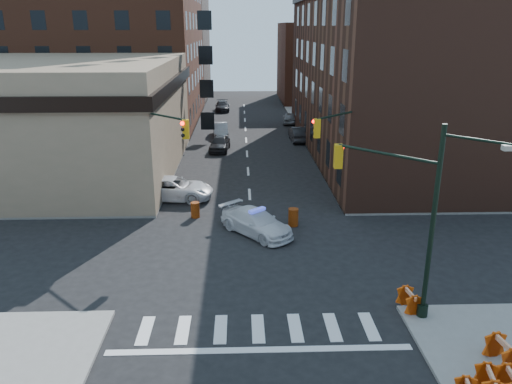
{
  "coord_description": "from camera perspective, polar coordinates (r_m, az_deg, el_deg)",
  "views": [
    {
      "loc": [
        -0.64,
        -24.01,
        11.53
      ],
      "look_at": [
        0.27,
        3.93,
        2.2
      ],
      "focal_mm": 35.0,
      "sensor_mm": 36.0,
      "label": 1
    }
  ],
  "objects": [
    {
      "name": "pedestrian_c",
      "position": [
        37.16,
        -18.61,
        0.93
      ],
      "size": [
        0.9,
        0.98,
        1.61
      ],
      "primitive_type": "imported",
      "rotation": [
        0.0,
        0.0,
        0.88
      ],
      "color": "black",
      "rests_on": "sidewalk_nw"
    },
    {
      "name": "commercial_row_ne",
      "position": [
        48.68,
        14.78,
        12.53
      ],
      "size": [
        14.0,
        34.0,
        14.0
      ],
      "primitive_type": "cube",
      "color": "#48281C",
      "rests_on": "ground"
    },
    {
      "name": "parked_car_wnear",
      "position": [
        48.63,
        -4.17,
        5.59
      ],
      "size": [
        2.13,
        4.52,
        1.49
      ],
      "primitive_type": "imported",
      "rotation": [
        0.0,
        0.0,
        -0.09
      ],
      "color": "black",
      "rests_on": "ground"
    },
    {
      "name": "signal_pole_nw",
      "position": [
        30.66,
        -11.63,
        4.51
      ],
      "size": [
        3.58,
        3.67,
        8.0
      ],
      "rotation": [
        0.0,
        0.0,
        -0.79
      ],
      "color": "black",
      "rests_on": "sidewalk_nw"
    },
    {
      "name": "pedestrian_a",
      "position": [
        34.03,
        -12.28,
        0.08
      ],
      "size": [
        0.75,
        0.59,
        1.79
      ],
      "primitive_type": "imported",
      "rotation": [
        0.0,
        0.0,
        -0.28
      ],
      "color": "black",
      "rests_on": "sidewalk_nw"
    },
    {
      "name": "sidewalk_nw",
      "position": [
        62.07,
        -23.09,
        6.35
      ],
      "size": [
        34.0,
        54.5,
        0.15
      ],
      "primitive_type": "cube",
      "color": "gray",
      "rests_on": "ground"
    },
    {
      "name": "ground",
      "position": [
        26.64,
        -0.3,
        -7.19
      ],
      "size": [
        140.0,
        140.0,
        0.0
      ],
      "primitive_type": "plane",
      "color": "black",
      "rests_on": "ground"
    },
    {
      "name": "parked_car_wfar",
      "position": [
        55.17,
        -4.08,
        7.11
      ],
      "size": [
        1.88,
        4.5,
        1.44
      ],
      "primitive_type": "imported",
      "rotation": [
        0.0,
        0.0,
        0.08
      ],
      "color": "#9C9FA5",
      "rests_on": "ground"
    },
    {
      "name": "barricade_se_b",
      "position": [
        20.32,
        26.36,
        -16.16
      ],
      "size": [
        0.8,
        1.35,
        0.96
      ],
      "primitive_type": null,
      "rotation": [
        0.0,
        0.0,
        1.7
      ],
      "color": "#CC6909",
      "rests_on": "sidewalk_se"
    },
    {
      "name": "filler_ne",
      "position": [
        83.49,
        8.51,
        14.46
      ],
      "size": [
        16.0,
        16.0,
        12.0
      ],
      "primitive_type": "cube",
      "color": "#582C1B",
      "rests_on": "ground"
    },
    {
      "name": "sidewalk_ne",
      "position": [
        62.54,
        20.53,
        6.73
      ],
      "size": [
        34.0,
        54.5,
        0.15
      ],
      "primitive_type": "cube",
      "color": "gray",
      "rests_on": "ground"
    },
    {
      "name": "parked_car_enear",
      "position": [
        52.89,
        4.88,
        6.65
      ],
      "size": [
        1.81,
        4.73,
        1.54
      ],
      "primitive_type": "imported",
      "rotation": [
        0.0,
        0.0,
        3.18
      ],
      "color": "black",
      "rests_on": "ground"
    },
    {
      "name": "barricade_se_a",
      "position": [
        22.39,
        17.1,
        -11.74
      ],
      "size": [
        0.71,
        1.19,
        0.85
      ],
      "primitive_type": null,
      "rotation": [
        0.0,
        0.0,
        1.7
      ],
      "color": "#C34109",
      "rests_on": "sidewalk_se"
    },
    {
      "name": "parked_car_efar",
      "position": [
        62.53,
        3.84,
        8.42
      ],
      "size": [
        1.97,
        4.14,
        1.37
      ],
      "primitive_type": "imported",
      "rotation": [
        0.0,
        0.0,
        3.05
      ],
      "color": "gray",
      "rests_on": "ground"
    },
    {
      "name": "barrel_road",
      "position": [
        30.25,
        4.28,
        -2.89
      ],
      "size": [
        0.81,
        0.81,
        1.09
      ],
      "primitive_type": "cylinder",
      "rotation": [
        0.0,
        0.0,
        -0.43
      ],
      "color": "#D7440A",
      "rests_on": "ground"
    },
    {
      "name": "filler_nw",
      "position": [
        87.44,
        -12.45,
        15.73
      ],
      "size": [
        20.0,
        18.0,
        16.0
      ],
      "primitive_type": "cube",
      "color": "brown",
      "rests_on": "ground"
    },
    {
      "name": "tree_ne_far",
      "position": [
        59.13,
        6.17,
        10.53
      ],
      "size": [
        3.0,
        3.0,
        4.85
      ],
      "color": "black",
      "rests_on": "sidewalk_ne"
    },
    {
      "name": "bank_building",
      "position": [
        44.25,
        -23.76,
        7.77
      ],
      "size": [
        22.0,
        22.0,
        9.0
      ],
      "primitive_type": "cube",
      "color": "#8C745B",
      "rests_on": "ground"
    },
    {
      "name": "tree_ne_near",
      "position": [
        51.3,
        7.39,
        9.29
      ],
      "size": [
        3.0,
        3.0,
        4.85
      ],
      "color": "black",
      "rests_on": "sidewalk_ne"
    },
    {
      "name": "signal_pole_ne",
      "position": [
        30.92,
        10.32,
        4.7
      ],
      "size": [
        3.67,
        3.58,
        8.0
      ],
      "rotation": [
        0.0,
        0.0,
        -2.36
      ],
      "color": "black",
      "rests_on": "sidewalk_ne"
    },
    {
      "name": "barrel_bank",
      "position": [
        31.73,
        -6.96,
        -2.04
      ],
      "size": [
        0.67,
        0.67,
        0.99
      ],
      "primitive_type": "cylinder",
      "rotation": [
        0.0,
        0.0,
        -0.25
      ],
      "color": "#CF5F09",
      "rests_on": "ground"
    },
    {
      "name": "barricade_nw_a",
      "position": [
        34.69,
        -14.5,
        -0.57
      ],
      "size": [
        1.19,
        0.7,
        0.85
      ],
      "primitive_type": null,
      "rotation": [
        0.0,
        0.0,
        0.13
      ],
      "color": "#C35009",
      "rests_on": "sidewalk_nw"
    },
    {
      "name": "barricade_se_c",
      "position": [
        18.76,
        25.12,
        -19.22
      ],
      "size": [
        0.8,
        1.27,
        0.88
      ],
      "primitive_type": null,
      "rotation": [
        0.0,
        0.0,
        1.38
      ],
      "color": "#EC3D0B",
      "rests_on": "sidewalk_se"
    },
    {
      "name": "signal_pole_se",
      "position": [
        20.84,
        16.96,
        -1.76
      ],
      "size": [
        5.4,
        5.27,
        8.0
      ],
      "rotation": [
        0.0,
        0.0,
        2.36
      ],
      "color": "black",
      "rests_on": "sidewalk_se"
    },
    {
      "name": "parked_car_wdeep",
      "position": [
        72.14,
        -3.86,
        9.78
      ],
      "size": [
        2.11,
        4.89,
        1.4
      ],
      "primitive_type": "imported",
      "rotation": [
        0.0,
        0.0,
        0.03
      ],
      "color": "black",
      "rests_on": "ground"
    },
    {
      "name": "apartment_block",
      "position": [
        66.46,
        -18.38,
        17.98
      ],
      "size": [
        25.0,
        25.0,
        24.0
      ],
      "primitive_type": "cube",
      "color": "#582C1B",
      "rests_on": "ground"
    },
    {
      "name": "barricade_nw_b",
      "position": [
        35.32,
        -18.63,
        -0.47
      ],
      "size": [
        1.45,
        0.88,
        1.02
      ],
      "primitive_type": null,
      "rotation": [
        0.0,
        0.0,
        0.15
      ],
      "color": "#C56609",
      "rests_on": "sidewalk_nw"
    },
    {
      "name": "pickup",
      "position": [
        35.19,
        -9.49,
        0.41
      ],
      "size": [
        5.91,
        3.26,
        1.57
      ],
      "primitive_type": "imported",
      "rotation": [
        0.0,
        0.0,
        1.45
      ],
      "color": "silver",
      "rests_on": "ground"
    },
    {
      "name": "police_car",
      "position": [
        28.95,
        0.04,
        -3.49
      ],
      "size": [
        4.73,
        5.0,
        1.42
      ],
      "primitive_type": "imported",
      "rotation": [
        0.0,
        0.0,
        0.72
      ],
      "color": "silver",
      "rests_on": "ground"
    },
    {
      "name": "pedestrian_b",
      "position": [
        33.44,
        -19.77,
        -0.81
      ],
      "size": [
        1.02,
        0.83,
        1.94
      ],
      "primitive_type": "imported",
      "rotation": [
        0.0,
        0.0,
        -0.11
      ],
      "color": "black",
      "rests_on": "sidewalk_nw"
    }
  ]
}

